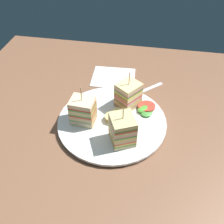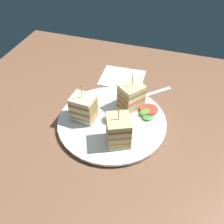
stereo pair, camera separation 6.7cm
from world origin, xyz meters
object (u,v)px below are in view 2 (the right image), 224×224
(sandwich_wedge_0, at_px, (118,130))
(spoon, at_px, (139,96))
(napkin, at_px, (122,78))
(sandwich_wedge_1, at_px, (131,97))
(chip_pile, at_px, (115,116))
(sandwich_wedge_2, at_px, (84,108))
(plate, at_px, (112,121))

(sandwich_wedge_0, relative_size, spoon, 0.88)
(sandwich_wedge_0, relative_size, napkin, 0.78)
(spoon, bearing_deg, sandwich_wedge_1, 37.31)
(sandwich_wedge_1, relative_size, napkin, 0.81)
(chip_pile, bearing_deg, sandwich_wedge_2, -163.81)
(sandwich_wedge_0, xyz_separation_m, chip_pile, (-0.03, 0.07, -0.03))
(napkin, bearing_deg, plate, -81.19)
(sandwich_wedge_2, xyz_separation_m, napkin, (0.04, 0.23, -0.05))
(plate, distance_m, sandwich_wedge_2, 0.09)
(sandwich_wedge_1, bearing_deg, spoon, -153.35)
(sandwich_wedge_1, bearing_deg, chip_pile, 12.51)
(sandwich_wedge_0, distance_m, chip_pile, 0.09)
(sandwich_wedge_1, relative_size, chip_pile, 1.68)
(sandwich_wedge_2, relative_size, napkin, 0.81)
(sandwich_wedge_2, height_order, spoon, sandwich_wedge_2)
(sandwich_wedge_1, height_order, spoon, sandwich_wedge_1)
(sandwich_wedge_2, bearing_deg, plate, 15.17)
(plate, distance_m, sandwich_wedge_1, 0.09)
(sandwich_wedge_2, xyz_separation_m, spoon, (0.12, 0.15, -0.05))
(sandwich_wedge_0, bearing_deg, sandwich_wedge_2, 40.91)
(sandwich_wedge_0, bearing_deg, chip_pile, -2.64)
(chip_pile, bearing_deg, plate, -130.80)
(sandwich_wedge_1, bearing_deg, sandwich_wedge_2, -15.80)
(plate, xyz_separation_m, sandwich_wedge_2, (-0.07, -0.02, 0.04))
(plate, bearing_deg, sandwich_wedge_1, 63.44)
(chip_pile, height_order, spoon, chip_pile)
(sandwich_wedge_0, xyz_separation_m, spoon, (0.01, 0.20, -0.05))
(chip_pile, height_order, napkin, chip_pile)
(plate, bearing_deg, sandwich_wedge_0, -60.56)
(sandwich_wedge_0, distance_m, sandwich_wedge_1, 0.13)
(napkin, bearing_deg, chip_pile, -78.87)
(sandwich_wedge_0, height_order, sandwich_wedge_1, sandwich_wedge_1)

